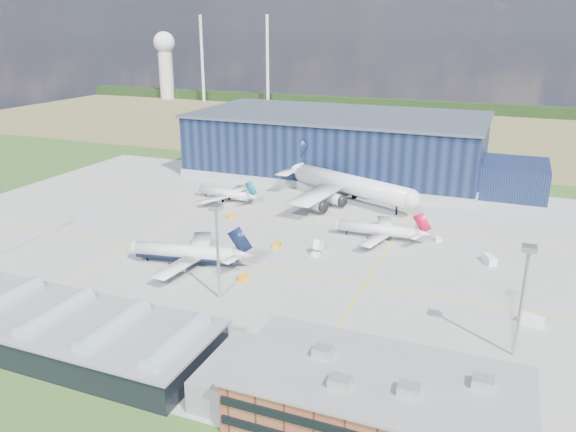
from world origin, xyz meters
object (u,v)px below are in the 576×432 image
(airliner_widebody, at_px, (352,175))
(airstair, at_px, (319,248))
(gse_tug_b, at_px, (243,278))
(car_b, at_px, (337,368))
(hangar, at_px, (344,147))
(gse_tug_c, at_px, (231,216))
(light_mast_center, at_px, (217,237))
(airliner_navy, at_px, (185,245))
(airliner_regional, at_px, (224,189))
(gse_cart_a, at_px, (438,239))
(ops_building, at_px, (378,400))
(gse_tug_a, at_px, (277,245))
(airliner_red, at_px, (377,224))
(light_mast_east, at_px, (524,284))
(car_a, at_px, (429,377))
(gse_van_c, at_px, (533,320))
(gse_van_b, at_px, (489,259))

(airliner_widebody, height_order, airstair, airliner_widebody)
(gse_tug_b, xyz_separation_m, car_b, (33.85, -28.96, -0.09))
(hangar, xyz_separation_m, gse_tug_c, (-17.66, -71.61, -10.96))
(hangar, xyz_separation_m, light_mast_center, (7.19, -124.80, 3.82))
(airliner_navy, bearing_deg, hangar, -105.92)
(airliner_regional, relative_size, gse_cart_a, 10.42)
(ops_building, distance_m, airliner_widebody, 121.06)
(ops_building, distance_m, gse_tug_c, 108.71)
(airliner_widebody, xyz_separation_m, gse_tug_a, (-7.81, -50.20, -9.78))
(airliner_red, xyz_separation_m, car_b, (9.42, -70.00, -4.32))
(light_mast_east, bearing_deg, car_b, -149.37)
(gse_tug_a, relative_size, car_a, 1.06)
(car_a, bearing_deg, gse_van_c, -32.95)
(light_mast_east, bearing_deg, airliner_widebody, 124.02)
(gse_tug_b, height_order, gse_cart_a, gse_tug_b)
(gse_tug_a, relative_size, gse_van_c, 0.75)
(gse_cart_a, bearing_deg, hangar, 103.38)
(airliner_regional, xyz_separation_m, car_b, (70.94, -88.00, -3.95))
(light_mast_center, relative_size, gse_cart_a, 8.65)
(gse_van_b, distance_m, car_a, 60.41)
(airliner_widebody, distance_m, gse_cart_a, 45.54)
(gse_tug_b, height_order, car_a, gse_tug_b)
(gse_cart_a, bearing_deg, gse_tug_a, -175.11)
(light_mast_center, distance_m, gse_tug_a, 37.80)
(ops_building, bearing_deg, car_a, 69.43)
(gse_van_c, distance_m, airstair, 59.61)
(ops_building, distance_m, airliner_navy, 76.87)
(car_b, bearing_deg, gse_van_b, -36.59)
(airliner_red, bearing_deg, airstair, 51.98)
(gse_tug_b, distance_m, airstair, 26.86)
(gse_tug_a, bearing_deg, gse_tug_b, -98.06)
(gse_van_b, relative_size, car_a, 1.58)
(light_mast_east, bearing_deg, gse_tug_c, 149.37)
(gse_tug_c, bearing_deg, airstair, -2.98)
(gse_tug_a, xyz_separation_m, gse_cart_a, (42.71, 22.66, -0.10))
(gse_tug_b, xyz_separation_m, airstair, (11.78, 24.12, 0.75))
(hangar, distance_m, airstair, 92.43)
(airliner_navy, bearing_deg, gse_van_b, -167.62)
(gse_van_b, height_order, gse_tug_c, gse_van_b)
(gse_tug_c, bearing_deg, light_mast_center, -42.09)
(airliner_red, xyz_separation_m, car_a, (25.72, -66.27, -4.35))
(gse_tug_a, distance_m, car_a, 70.85)
(gse_tug_b, bearing_deg, airliner_regional, 141.99)
(airstair, relative_size, car_b, 1.28)
(gse_cart_a, bearing_deg, gse_tug_b, -154.98)
(hangar, bearing_deg, airstair, -77.60)
(airliner_red, xyz_separation_m, gse_tug_c, (-50.04, 1.19, -4.23))
(gse_tug_c, relative_size, car_b, 0.87)
(light_mast_center, bearing_deg, car_a, -15.66)
(gse_tug_c, bearing_deg, light_mast_east, -7.75)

